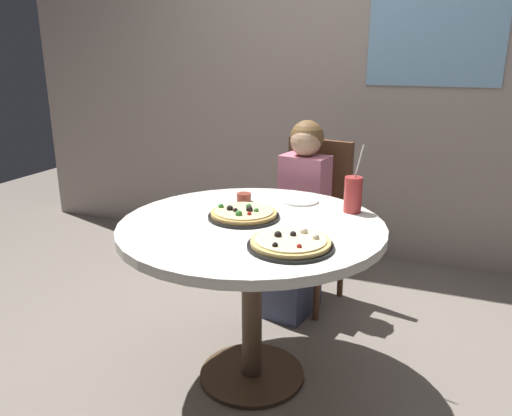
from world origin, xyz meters
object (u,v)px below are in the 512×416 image
pizza_veggie (291,243)px  plate_small (300,201)px  dining_table (252,247)px  sauce_bowl (244,197)px  soda_cup (353,194)px  diner_child (298,229)px  pizza_cheese (244,214)px  chair_wooden (311,213)px

pizza_veggie → plate_small: bearing=103.9°
dining_table → sauce_bowl: sauce_bowl is taller
pizza_veggie → soda_cup: (0.12, 0.51, 0.06)m
diner_child → pizza_cheese: size_ratio=3.49×
soda_cup → sauce_bowl: soda_cup is taller
chair_wooden → pizza_veggie: (0.22, -1.10, 0.24)m
dining_table → pizza_cheese: (-0.06, 0.05, 0.13)m
sauce_bowl → plate_small: sauce_bowl is taller
diner_child → pizza_cheese: diner_child is taller
dining_table → diner_child: (-0.01, 0.71, -0.16)m
pizza_cheese → plate_small: pizza_cheese is taller
pizza_cheese → sauce_bowl: pizza_cheese is taller
plate_small → soda_cup: bearing=-14.2°
pizza_cheese → soda_cup: size_ratio=1.01×
pizza_cheese → plate_small: (0.15, 0.33, -0.01)m
sauce_bowl → diner_child: bearing=72.1°
soda_cup → chair_wooden: bearing=120.6°
diner_child → pizza_cheese: (-0.04, -0.66, 0.28)m
dining_table → plate_small: bearing=75.6°
dining_table → diner_child: bearing=91.0°
dining_table → diner_child: size_ratio=1.04×
dining_table → sauce_bowl: bearing=118.9°
pizza_cheese → soda_cup: (0.42, 0.26, 0.06)m
diner_child → sauce_bowl: bearing=-107.9°
chair_wooden → diner_child: bearing=-99.0°
dining_table → plate_small: size_ratio=6.22×
dining_table → sauce_bowl: 0.34m
chair_wooden → pizza_cheese: 0.88m
soda_cup → plate_small: soda_cup is taller
chair_wooden → soda_cup: (0.35, -0.59, 0.30)m
sauce_bowl → plate_small: size_ratio=0.39×
dining_table → pizza_veggie: bearing=-40.7°
diner_child → sauce_bowl: size_ratio=15.46×
dining_table → chair_wooden: 0.90m
chair_wooden → soda_cup: bearing=-59.4°
pizza_veggie → soda_cup: 0.53m
soda_cup → pizza_cheese: bearing=-148.3°
diner_child → plate_small: bearing=-72.2°
soda_cup → pizza_veggie: bearing=-103.5°
pizza_cheese → soda_cup: 0.50m
pizza_cheese → sauce_bowl: size_ratio=4.43×
dining_table → soda_cup: bearing=40.2°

